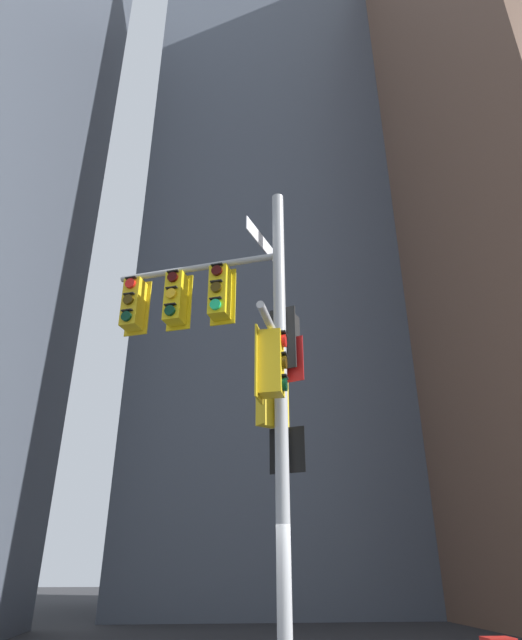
% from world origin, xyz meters
% --- Properties ---
extents(building_mid_block, '(15.72, 15.72, 52.76)m').
position_xyz_m(building_mid_block, '(2.79, 22.91, 26.38)').
color(building_mid_block, '#4C5460').
rests_on(building_mid_block, ground).
extents(signal_pole_assembly, '(3.41, 2.89, 8.45)m').
position_xyz_m(signal_pole_assembly, '(-0.66, 0.22, 5.22)').
color(signal_pole_assembly, '#9EA0A3').
rests_on(signal_pole_assembly, ground).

